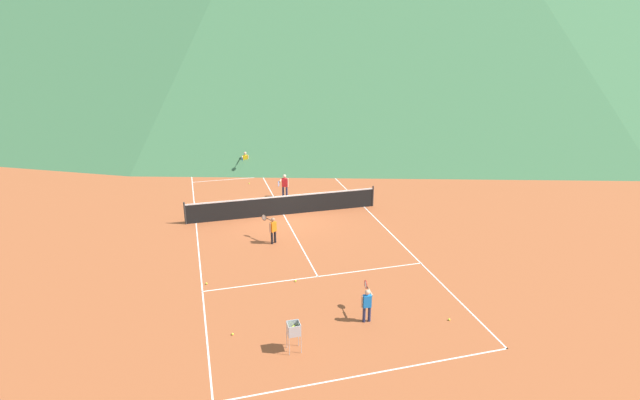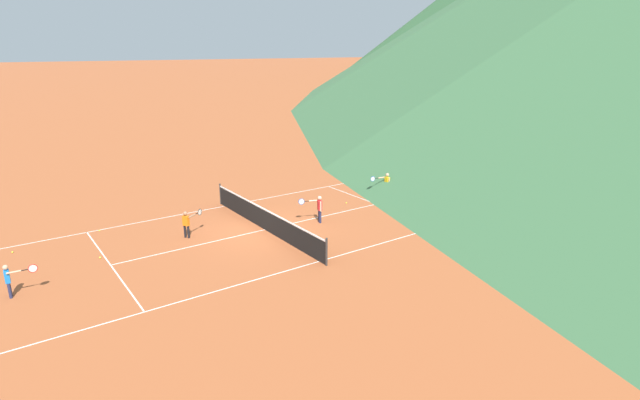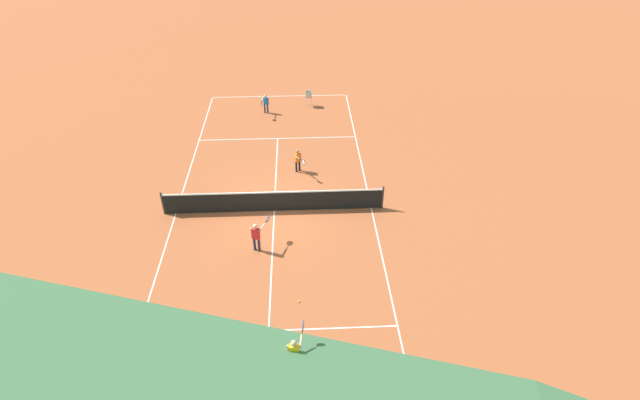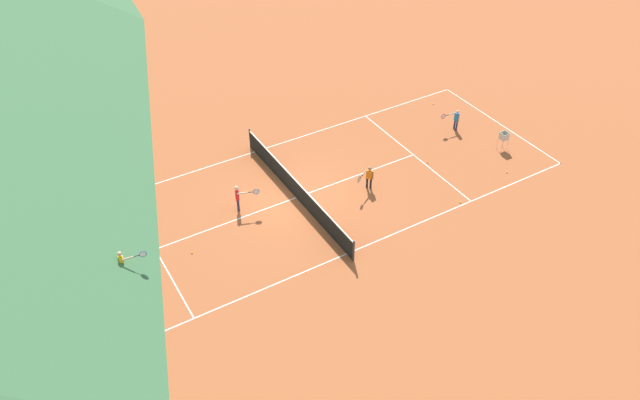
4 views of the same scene
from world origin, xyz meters
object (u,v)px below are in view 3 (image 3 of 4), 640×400
Objects in this scene: tennis_ball_by_net_right at (337,113)px; tennis_ball_near_corner at (390,390)px; player_near_baseline at (298,159)px; ball_hopper at (309,95)px; tennis_ball_alley_right at (353,141)px; player_near_service at (265,103)px; tennis_ball_service_box at (299,301)px; player_far_baseline at (295,352)px; tennis_ball_by_net_left at (224,108)px; tennis_net at (274,201)px; player_far_service at (257,235)px; tennis_ball_mid_court at (294,136)px.

tennis_ball_near_corner is at bearing 90.39° from tennis_ball_by_net_right.
ball_hopper is (-0.70, -7.33, -0.01)m from player_near_baseline.
player_near_baseline is 17.39× the size of tennis_ball_alley_right.
tennis_ball_service_box is at bearing 96.54° from player_near_service.
player_near_service is at bearing -84.84° from player_far_baseline.
player_near_service is 2.65m from tennis_ball_by_net_left.
player_far_baseline is at bearing 96.11° from tennis_net.
tennis_ball_by_net_right is at bearing -108.49° from player_far_service.
player_far_service is 1.08× the size of player_near_baseline.
tennis_ball_by_net_right is at bearing 175.66° from player_near_service.
tennis_ball_alley_right is 1.00× the size of tennis_ball_service_box.
tennis_ball_by_net_right is at bearing 143.54° from ball_hopper.
tennis_net is 10.31× the size of ball_hopper.
tennis_ball_mid_court is 1.00× the size of tennis_ball_near_corner.
player_near_baseline reaches higher than ball_hopper.
tennis_ball_by_net_left is 1.00× the size of tennis_ball_by_net_right.
player_near_baseline is at bearing 120.91° from tennis_ball_by_net_left.
tennis_ball_service_box is at bearing -92.82° from player_far_baseline.
player_far_baseline is 18.71× the size of tennis_ball_by_net_right.
tennis_ball_near_corner and tennis_ball_by_net_left have the same top height.
player_near_service is 16.77× the size of tennis_ball_mid_court.
player_near_baseline is 17.39× the size of tennis_ball_mid_court.
tennis_net is 7.85m from player_far_baseline.
player_far_baseline is at bearing 104.50° from player_far_service.
tennis_ball_service_box is 15.66m from ball_hopper.
player_near_baseline is 17.39× the size of tennis_ball_by_net_right.
tennis_net reaches higher than tennis_ball_mid_court.
tennis_net is 7.13m from tennis_ball_alley_right.
tennis_net is 9.82m from tennis_ball_by_net_right.
player_near_service is 16.77× the size of tennis_ball_by_net_left.
tennis_ball_near_corner and tennis_ball_service_box have the same top height.
ball_hopper is (-4.97, -0.20, 0.63)m from tennis_ball_by_net_left.
ball_hopper reaches higher than tennis_ball_by_net_right.
tennis_ball_by_net_right is (-2.52, -17.01, -0.69)m from player_far_baseline.
tennis_ball_alley_right is at bearing 116.04° from ball_hopper.
player_near_baseline is at bearing -106.18° from player_far_service.
player_far_service reaches higher than tennis_ball_near_corner.
player_far_service is 18.73× the size of tennis_ball_by_net_left.
player_near_baseline is at bearing 44.82° from tennis_ball_alley_right.
tennis_ball_service_box is (-1.51, 2.77, -0.69)m from player_far_service.
tennis_net is 9.38m from tennis_ball_near_corner.
tennis_ball_by_net_left is at bearing -8.50° from tennis_ball_by_net_right.
tennis_ball_mid_court is (-0.86, -6.57, -0.47)m from tennis_net.
tennis_ball_alley_right is (-2.88, -2.86, -0.64)m from player_near_baseline.
ball_hopper is at bearing -92.90° from tennis_ball_service_box.
player_far_baseline is 18.71× the size of tennis_ball_near_corner.
player_near_service is 16.77× the size of tennis_ball_alley_right.
tennis_net is at bearing 71.00° from player_near_baseline.
tennis_ball_near_corner is at bearing 125.95° from tennis_ball_service_box.
tennis_ball_by_net_right is (-4.09, 0.31, -0.62)m from player_near_service.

